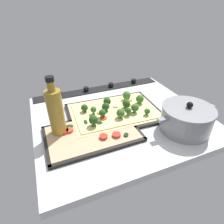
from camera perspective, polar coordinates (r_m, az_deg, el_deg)
name	(u,v)px	position (r cm, az deg, el deg)	size (l,w,h in cm)	color
ground_plane	(120,118)	(84.46, 2.43, -1.97)	(73.64, 64.84, 3.00)	silver
stove_control_panel	(99,89)	(106.82, -4.02, 7.14)	(70.69, 7.00, 2.60)	black
baking_tray_front	(114,113)	(84.52, 0.66, -0.39)	(41.56, 29.97, 1.30)	black
broccoli_pizza	(115,110)	(83.73, 1.03, 0.62)	(39.06, 27.46, 5.99)	beige
baking_tray_back	(92,134)	(72.91, -6.05, -6.75)	(35.52, 22.68, 1.30)	black
veggie_pizza_back	(92,133)	(72.60, -6.17, -6.28)	(33.10, 20.27, 1.90)	tan
cooking_pot	(186,119)	(78.22, 21.67, -1.90)	(26.52, 19.71, 12.43)	gray
oil_bottle	(56,113)	(69.96, -16.67, -0.24)	(5.66, 5.66, 23.83)	olive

